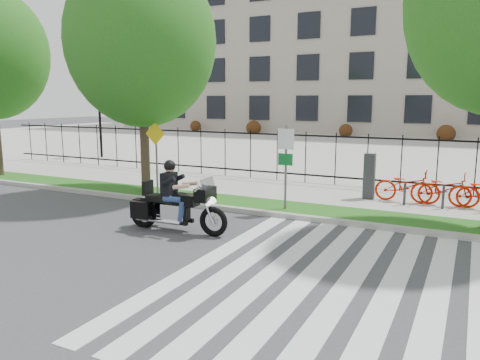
% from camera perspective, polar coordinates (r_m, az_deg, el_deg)
% --- Properties ---
extents(ground, '(120.00, 120.00, 0.00)m').
position_cam_1_polar(ground, '(11.42, -13.47, -7.82)').
color(ground, '#3E3D40').
rests_on(ground, ground).
extents(curb, '(60.00, 0.20, 0.15)m').
position_cam_1_polar(curb, '(14.64, -3.10, -3.32)').
color(curb, '#9B9A92').
rests_on(curb, ground).
extents(grass_verge, '(60.00, 1.50, 0.15)m').
position_cam_1_polar(grass_verge, '(15.36, -1.52, -2.68)').
color(grass_verge, '#205715').
rests_on(grass_verge, ground).
extents(sidewalk, '(60.00, 3.50, 0.15)m').
position_cam_1_polar(sidewalk, '(17.56, 2.34, -1.09)').
color(sidewalk, '#ABA8A0').
rests_on(sidewalk, ground).
extents(plaza, '(80.00, 34.00, 0.10)m').
position_cam_1_polar(plaza, '(34.17, 14.64, 3.93)').
color(plaza, '#ABA8A0').
rests_on(plaza, ground).
extents(crosswalk_stripes, '(5.70, 8.00, 0.01)m').
position_cam_1_polar(crosswalk_stripes, '(9.22, 10.70, -12.03)').
color(crosswalk_stripes, silver).
rests_on(crosswalk_stripes, ground).
extents(iron_fence, '(30.00, 0.06, 2.00)m').
position_cam_1_polar(iron_fence, '(18.98, 4.56, 3.00)').
color(iron_fence, black).
rests_on(iron_fence, sidewalk).
extents(office_building, '(60.00, 21.90, 20.15)m').
position_cam_1_polar(office_building, '(54.04, 19.81, 16.31)').
color(office_building, '#A19682').
rests_on(office_building, ground).
extents(lamp_post_left, '(1.06, 0.70, 4.25)m').
position_cam_1_polar(lamp_post_left, '(27.84, -16.81, 9.05)').
color(lamp_post_left, black).
rests_on(lamp_post_left, ground).
extents(street_tree_1, '(5.11, 5.11, 8.16)m').
position_cam_1_polar(street_tree_1, '(16.93, -11.96, 16.27)').
color(street_tree_1, '#39291F').
rests_on(street_tree_1, grass_verge).
extents(sign_pole_regulatory, '(0.50, 0.09, 2.50)m').
position_cam_1_polar(sign_pole_regulatory, '(13.86, 5.59, 2.89)').
color(sign_pole_regulatory, '#59595B').
rests_on(sign_pole_regulatory, grass_verge).
extents(sign_pole_warning, '(0.78, 0.09, 2.49)m').
position_cam_1_polar(sign_pole_warning, '(16.15, -10.20, 3.78)').
color(sign_pole_warning, '#59595B').
rests_on(sign_pole_warning, grass_verge).
extents(motorcycle_rider, '(2.92, 0.87, 2.25)m').
position_cam_1_polar(motorcycle_rider, '(12.21, -7.81, -2.84)').
color(motorcycle_rider, black).
rests_on(motorcycle_rider, ground).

